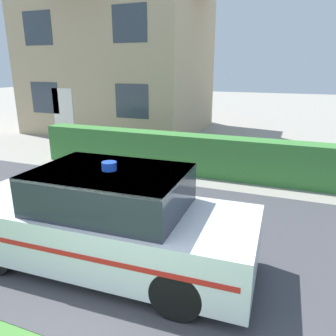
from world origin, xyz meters
TOP-DOWN VIEW (x-y plane):
  - road_strip at (0.00, 3.44)m, footprint 28.00×5.32m
  - garden_hedge at (-0.99, 7.14)m, footprint 9.83×0.63m
  - police_car at (-0.95, 2.29)m, footprint 4.58×1.83m
  - house_left at (-6.51, 12.80)m, footprint 7.98×6.15m

SIDE VIEW (x-z plane):
  - road_strip at x=0.00m, z-range 0.00..0.01m
  - garden_hedge at x=-0.99m, z-range 0.00..1.12m
  - police_car at x=-0.95m, z-range -0.09..1.57m
  - house_left at x=-6.51m, z-range 0.07..7.77m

